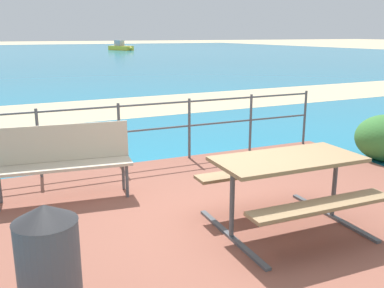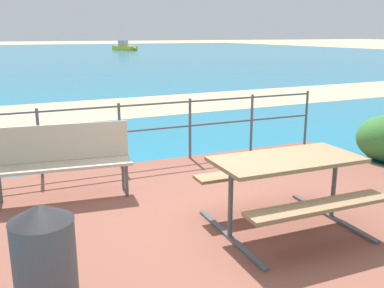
{
  "view_description": "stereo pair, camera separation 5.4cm",
  "coord_description": "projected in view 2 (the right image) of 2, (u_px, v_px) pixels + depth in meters",
  "views": [
    {
      "loc": [
        -2.21,
        -3.86,
        2.09
      ],
      "look_at": [
        0.13,
        1.36,
        0.61
      ],
      "focal_mm": 40.26,
      "sensor_mm": 36.0,
      "label": 1
    },
    {
      "loc": [
        -2.16,
        -3.89,
        2.09
      ],
      "look_at": [
        0.13,
        1.36,
        0.61
      ],
      "focal_mm": 40.26,
      "sensor_mm": 36.0,
      "label": 2
    }
  ],
  "objects": [
    {
      "name": "beach_strip",
      "position": [
        90.0,
        110.0,
        12.08
      ],
      "size": [
        54.08,
        5.21,
        0.01
      ],
      "primitive_type": "cube",
      "rotation": [
        0.0,
        0.0,
        0.03
      ],
      "color": "tan",
      "rests_on": "ground"
    },
    {
      "name": "ground_plane",
      "position": [
        230.0,
        226.0,
        4.81
      ],
      "size": [
        240.0,
        240.0,
        0.0
      ],
      "primitive_type": "plane",
      "color": "tan"
    },
    {
      "name": "trash_bin",
      "position": [
        45.0,
        267.0,
        2.97
      ],
      "size": [
        0.44,
        0.44,
        0.93
      ],
      "color": "#4C4C51",
      "rests_on": "patio_paving"
    },
    {
      "name": "patio_paving",
      "position": [
        230.0,
        224.0,
        4.8
      ],
      "size": [
        6.4,
        5.2,
        0.06
      ],
      "primitive_type": "cube",
      "color": "brown",
      "rests_on": "ground"
    },
    {
      "name": "railing_fence",
      "position": [
        156.0,
        124.0,
        6.84
      ],
      "size": [
        5.94,
        0.04,
        1.01
      ],
      "color": "#4C5156",
      "rests_on": "patio_paving"
    },
    {
      "name": "picnic_table",
      "position": [
        286.0,
        175.0,
        4.49
      ],
      "size": [
        1.56,
        1.4,
        0.79
      ],
      "rotation": [
        0.0,
        0.0,
        -0.01
      ],
      "color": "#8C704C",
      "rests_on": "patio_paving"
    },
    {
      "name": "boat_near",
      "position": [
        125.0,
        47.0,
        54.31
      ],
      "size": [
        2.59,
        4.08,
        1.23
      ],
      "rotation": [
        0.0,
        0.0,
        5.14
      ],
      "color": "yellow",
      "rests_on": "sea_water"
    },
    {
      "name": "park_bench",
      "position": [
        62.0,
        155.0,
        5.37
      ],
      "size": [
        1.71,
        0.59,
        0.93
      ],
      "rotation": [
        0.0,
        0.0,
        -0.11
      ],
      "color": "#BCAD93",
      "rests_on": "patio_paving"
    },
    {
      "name": "sea_water",
      "position": [
        25.0,
        56.0,
        40.28
      ],
      "size": [
        90.0,
        90.0,
        0.01
      ],
      "primitive_type": "cube",
      "color": "teal",
      "rests_on": "ground"
    }
  ]
}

